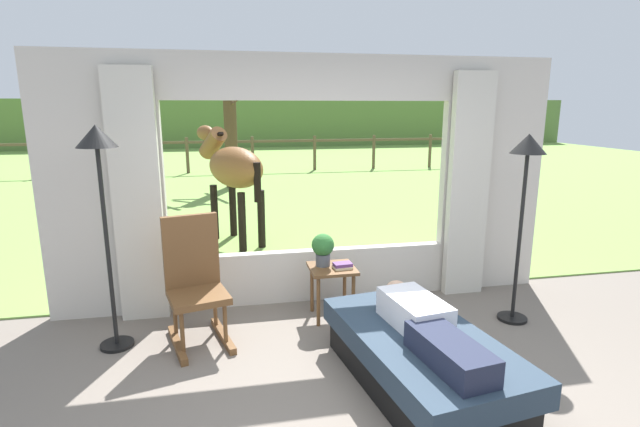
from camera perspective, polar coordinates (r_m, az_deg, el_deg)
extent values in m
cube|color=beige|center=(4.98, -24.65, 2.66)|extent=(1.15, 0.12, 2.55)
cube|color=beige|center=(5.64, 19.70, 4.12)|extent=(1.15, 0.12, 2.55)
cube|color=beige|center=(5.17, -1.00, -7.30)|extent=(2.90, 0.12, 0.55)
cube|color=beige|center=(4.87, -1.10, 16.01)|extent=(2.90, 0.12, 0.45)
cube|color=beige|center=(4.79, -21.05, 1.71)|extent=(0.44, 0.10, 2.40)
cube|color=beige|center=(5.37, 17.32, 3.07)|extent=(0.44, 0.10, 2.40)
cube|color=#759E47|center=(15.84, -8.10, 5.18)|extent=(36.00, 21.68, 0.02)
cube|color=#5A7A3C|center=(25.55, -9.50, 10.62)|extent=(36.00, 2.00, 2.40)
cube|color=black|center=(3.81, 11.81, -17.92)|extent=(1.05, 1.67, 0.24)
cube|color=#233342|center=(3.71, 11.96, -15.12)|extent=(1.14, 1.81, 0.18)
cube|color=silver|center=(3.74, 11.20, -11.40)|extent=(0.42, 0.64, 0.22)
cube|color=#1E2338|center=(3.27, 15.27, -15.74)|extent=(0.38, 0.71, 0.18)
sphere|color=tan|center=(4.07, 9.13, -9.28)|extent=(0.20, 0.20, 0.20)
cube|color=brown|center=(4.30, -14.37, -9.59)|extent=(0.58, 0.58, 0.06)
cube|color=brown|center=(4.39, -15.17, -4.49)|extent=(0.48, 0.18, 0.68)
cube|color=brown|center=(4.45, -16.68, -14.81)|extent=(0.23, 0.67, 0.06)
cube|color=brown|center=(4.51, -11.51, -14.09)|extent=(0.23, 0.67, 0.06)
cylinder|color=brown|center=(4.20, -16.17, -13.36)|extent=(0.04, 0.04, 0.38)
cylinder|color=brown|center=(4.26, -11.28, -12.68)|extent=(0.04, 0.04, 0.38)
cylinder|color=brown|center=(4.52, -16.97, -11.46)|extent=(0.04, 0.04, 0.38)
cylinder|color=brown|center=(4.58, -12.45, -10.88)|extent=(0.04, 0.04, 0.38)
cube|color=brown|center=(4.66, 1.46, -6.59)|extent=(0.44, 0.44, 0.03)
cylinder|color=brown|center=(4.57, -0.19, -10.50)|extent=(0.04, 0.04, 0.49)
cylinder|color=brown|center=(4.64, 4.00, -10.15)|extent=(0.04, 0.04, 0.49)
cylinder|color=brown|center=(4.87, -0.97, -8.96)|extent=(0.04, 0.04, 0.49)
cylinder|color=brown|center=(4.94, 2.95, -8.66)|extent=(0.04, 0.04, 0.49)
cylinder|color=#4C5156|center=(4.67, 0.35, -5.55)|extent=(0.14, 0.14, 0.12)
sphere|color=#2D6B2D|center=(4.63, 0.35, -3.78)|extent=(0.22, 0.22, 0.22)
cube|color=beige|center=(4.62, 2.70, -6.41)|extent=(0.19, 0.15, 0.02)
cube|color=#59336B|center=(4.61, 2.73, -6.11)|extent=(0.18, 0.13, 0.03)
cylinder|color=black|center=(4.66, -23.09, -14.20)|extent=(0.28, 0.28, 0.03)
cylinder|color=black|center=(4.36, -24.05, -4.16)|extent=(0.04, 0.04, 1.72)
cone|color=black|center=(4.20, -25.23, 8.39)|extent=(0.32, 0.32, 0.18)
cylinder|color=black|center=(5.14, 21.99, -11.51)|extent=(0.28, 0.28, 0.03)
cylinder|color=black|center=(4.88, 22.76, -2.92)|extent=(0.04, 0.04, 1.62)
cone|color=black|center=(4.74, 23.69, 7.66)|extent=(0.32, 0.32, 0.18)
ellipsoid|color=brown|center=(7.13, -10.09, 5.46)|extent=(1.08, 1.36, 0.60)
cylinder|color=brown|center=(7.70, -12.69, 8.21)|extent=(0.51, 0.65, 0.53)
ellipsoid|color=brown|center=(7.90, -13.54, 9.35)|extent=(0.40, 0.52, 0.24)
cube|color=black|center=(7.62, -12.43, 8.38)|extent=(0.27, 0.42, 0.32)
cylinder|color=black|center=(6.64, -7.50, 3.71)|extent=(0.14, 0.14, 0.55)
cylinder|color=black|center=(7.54, -12.50, 0.15)|extent=(0.11, 0.11, 0.85)
cylinder|color=black|center=(7.69, -10.38, 0.48)|extent=(0.11, 0.11, 0.85)
cylinder|color=black|center=(6.82, -9.30, -1.03)|extent=(0.11, 0.11, 0.85)
cylinder|color=black|center=(6.98, -7.03, -0.65)|extent=(0.11, 0.11, 0.85)
cylinder|color=#4C3823|center=(12.33, -10.66, 10.03)|extent=(0.32, 0.32, 3.00)
cylinder|color=#47331E|center=(12.72, -11.54, 14.66)|extent=(1.06, 0.46, 0.64)
cylinder|color=#47331E|center=(11.95, -12.11, 15.11)|extent=(0.76, 0.55, 1.09)
cylinder|color=#47331E|center=(12.64, -9.26, 13.98)|extent=(0.85, 0.91, 0.79)
cylinder|color=#47331E|center=(12.23, -13.16, 16.23)|extent=(0.40, 1.23, 0.70)
cylinder|color=#47331E|center=(12.77, -10.78, 17.02)|extent=(1.06, 0.20, 0.71)
cylinder|color=brown|center=(16.15, -29.94, 5.77)|extent=(0.10, 0.10, 1.10)
cylinder|color=brown|center=(15.62, -22.95, 6.28)|extent=(0.10, 0.10, 1.10)
cylinder|color=brown|center=(15.35, -15.59, 6.71)|extent=(0.10, 0.10, 1.10)
cylinder|color=brown|center=(15.33, -8.06, 7.04)|extent=(0.10, 0.10, 1.10)
cylinder|color=brown|center=(15.57, -0.64, 7.25)|extent=(0.10, 0.10, 1.10)
cylinder|color=brown|center=(16.06, 6.45, 7.34)|extent=(0.10, 0.10, 1.10)
cylinder|color=brown|center=(16.77, 13.03, 7.32)|extent=(0.10, 0.10, 1.10)
cylinder|color=brown|center=(17.69, 19.00, 7.22)|extent=(0.10, 0.10, 1.10)
cube|color=brown|center=(15.30, -8.11, 8.53)|extent=(16.00, 0.06, 0.08)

